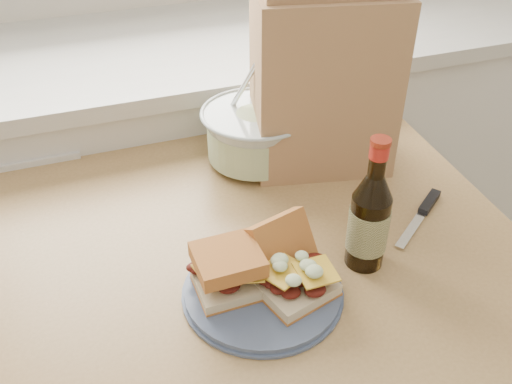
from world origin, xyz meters
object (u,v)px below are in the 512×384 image
object	(u,v)px
plate	(263,290)
paper_bag	(324,82)
dining_table	(258,292)
beer_bottle	(369,219)
coleslaw_bowl	(256,137)

from	to	relation	value
plate	paper_bag	size ratio (longest dim) A/B	0.69
dining_table	beer_bottle	distance (m)	0.29
coleslaw_bowl	beer_bottle	distance (m)	0.38
coleslaw_bowl	paper_bag	xyz separation A→B (m)	(0.13, -0.04, 0.13)
beer_bottle	paper_bag	size ratio (longest dim) A/B	0.67
coleslaw_bowl	dining_table	bearing A→B (deg)	-108.95
dining_table	beer_bottle	world-z (taller)	beer_bottle
coleslaw_bowl	beer_bottle	size ratio (longest dim) A/B	0.95
plate	coleslaw_bowl	size ratio (longest dim) A/B	1.09
plate	paper_bag	bearing A→B (deg)	53.04
plate	coleslaw_bowl	distance (m)	0.41
dining_table	coleslaw_bowl	distance (m)	0.34
dining_table	paper_bag	world-z (taller)	paper_bag
coleslaw_bowl	paper_bag	world-z (taller)	paper_bag
plate	dining_table	bearing A→B (deg)	73.49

